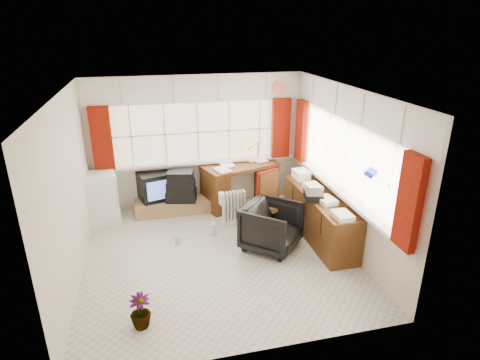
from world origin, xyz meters
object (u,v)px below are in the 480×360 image
at_px(radiator, 234,211).
at_px(tv_bench, 173,206).
at_px(credenza, 319,215).
at_px(desk, 240,182).
at_px(desk_lamp, 258,146).
at_px(crt_tv, 155,185).
at_px(mini_fridge, 102,198).
at_px(task_chair, 271,199).
at_px(office_chair, 272,227).

relative_size(radiator, tv_bench, 0.44).
bearing_deg(tv_bench, credenza, -33.70).
bearing_deg(desk, desk_lamp, 23.37).
height_order(crt_tv, mini_fridge, mini_fridge).
bearing_deg(mini_fridge, desk, 3.69).
relative_size(desk, tv_bench, 1.12).
relative_size(desk, task_chair, 1.50).
distance_m(tv_bench, mini_fridge, 1.29).
relative_size(task_chair, credenza, 0.52).
bearing_deg(desk_lamp, crt_tv, -176.91).
bearing_deg(mini_fridge, desk_lamp, 6.52).
distance_m(task_chair, office_chair, 0.66).
height_order(desk, crt_tv, desk).
distance_m(radiator, crt_tv, 1.61).
relative_size(desk_lamp, mini_fridge, 0.44).
height_order(desk_lamp, mini_fridge, desk_lamp).
bearing_deg(crt_tv, desk, -2.25).
height_order(radiator, tv_bench, radiator).
xyz_separation_m(office_chair, crt_tv, (-1.72, 1.82, 0.14)).
relative_size(radiator, crt_tv, 0.89).
bearing_deg(desk, task_chair, -77.01).
relative_size(task_chair, crt_tv, 1.51).
bearing_deg(tv_bench, mini_fridge, -176.09).
bearing_deg(task_chair, tv_bench, 146.02).
distance_m(desk_lamp, crt_tv, 2.12).
distance_m(task_chair, tv_bench, 1.96).
height_order(radiator, mini_fridge, mini_fridge).
bearing_deg(credenza, radiator, 147.94).
relative_size(task_chair, office_chair, 1.28).
xyz_separation_m(desk_lamp, tv_bench, (-1.72, -0.25, -0.97)).
xyz_separation_m(task_chair, office_chair, (-0.17, -0.61, -0.18)).
bearing_deg(credenza, mini_fridge, 157.88).
distance_m(desk, desk_lamp, 0.78).
relative_size(desk_lamp, credenza, 0.20).
height_order(credenza, mini_fridge, mini_fridge).
relative_size(radiator, mini_fridge, 0.68).
bearing_deg(task_chair, desk_lamp, 84.04).
xyz_separation_m(task_chair, credenza, (0.70, -0.45, -0.16)).
distance_m(desk, crt_tv, 1.63).
height_order(desk, task_chair, task_chair).
bearing_deg(desk_lamp, office_chair, -99.17).
xyz_separation_m(task_chair, crt_tv, (-1.89, 1.21, -0.04)).
distance_m(crt_tv, mini_fridge, 0.97).
xyz_separation_m(tv_bench, mini_fridge, (-1.25, -0.09, 0.33)).
height_order(desk, mini_fridge, mini_fridge).
bearing_deg(desk, mini_fridge, -176.31).
xyz_separation_m(radiator, tv_bench, (-1.01, 0.73, -0.13)).
distance_m(desk, task_chair, 1.18).
bearing_deg(desk_lamp, mini_fridge, -173.48).
bearing_deg(credenza, task_chair, 146.93).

